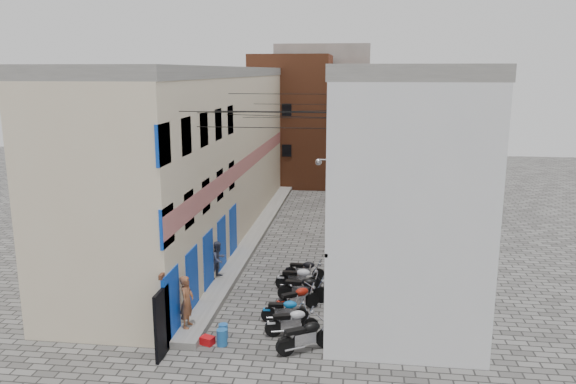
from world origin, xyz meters
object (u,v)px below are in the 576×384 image
at_px(motorcycle_c, 285,309).
at_px(motorcycle_f, 298,277).
at_px(motorcycle_b, 292,320).
at_px(water_jug_far, 223,331).
at_px(person_a, 187,302).
at_px(person_b, 218,259).
at_px(motorcycle_a, 306,334).
at_px(motorcycle_e, 303,287).
at_px(red_crate, 207,340).
at_px(motorcycle_d, 297,297).
at_px(motorcycle_g, 304,269).
at_px(water_jug_near, 222,337).

bearing_deg(motorcycle_c, motorcycle_f, 173.38).
relative_size(motorcycle_b, water_jug_far, 3.78).
relative_size(motorcycle_b, person_a, 1.02).
height_order(motorcycle_c, person_b, person_b).
bearing_deg(motorcycle_a, motorcycle_e, 156.26).
distance_m(water_jug_far, red_crate, 0.67).
bearing_deg(motorcycle_d, motorcycle_a, -24.14).
distance_m(motorcycle_d, person_a, 4.25).
distance_m(motorcycle_a, water_jug_far, 2.91).
relative_size(motorcycle_c, person_a, 0.95).
relative_size(motorcycle_c, water_jug_far, 3.51).
height_order(person_b, red_crate, person_b).
height_order(motorcycle_g, water_jug_far, motorcycle_g).
bearing_deg(red_crate, motorcycle_a, -0.82).
xyz_separation_m(motorcycle_a, red_crate, (-3.25, 0.05, -0.45)).
distance_m(motorcycle_f, person_b, 3.49).
distance_m(motorcycle_b, red_crate, 2.89).
distance_m(motorcycle_b, water_jug_near, 2.42).
bearing_deg(motorcycle_g, person_a, -30.23).
bearing_deg(motorcycle_g, water_jug_far, -19.03).
xyz_separation_m(motorcycle_d, red_crate, (-2.63, -3.00, -0.40)).
xyz_separation_m(person_a, water_jug_far, (1.28, -0.17, -0.92)).
height_order(motorcycle_a, person_b, person_b).
relative_size(motorcycle_e, red_crate, 4.76).
bearing_deg(motorcycle_e, water_jug_far, -32.87).
xyz_separation_m(motorcycle_g, person_a, (-3.45, -5.48, 0.65)).
distance_m(motorcycle_c, motorcycle_f, 3.08).
height_order(motorcycle_a, motorcycle_b, motorcycle_a).
relative_size(motorcycle_a, motorcycle_f, 1.06).
bearing_deg(person_a, motorcycle_c, -64.71).
bearing_deg(motorcycle_a, water_jug_near, -121.77).
xyz_separation_m(motorcycle_g, water_jug_far, (-2.16, -5.65, -0.27)).
height_order(water_jug_near, red_crate, water_jug_near).
height_order(motorcycle_b, water_jug_near, motorcycle_b).
bearing_deg(motorcycle_g, person_b, -76.25).
bearing_deg(motorcycle_d, red_crate, -76.83).
relative_size(motorcycle_a, person_b, 1.29).
relative_size(motorcycle_f, person_a, 1.05).
relative_size(motorcycle_b, red_crate, 4.37).
bearing_deg(water_jug_near, motorcycle_c, 47.53).
xyz_separation_m(motorcycle_c, motorcycle_g, (0.27, 4.18, 0.01)).
bearing_deg(motorcycle_b, water_jug_near, -80.49).
relative_size(motorcycle_c, motorcycle_f, 0.90).
xyz_separation_m(motorcycle_a, motorcycle_c, (-0.94, 2.03, -0.09)).
xyz_separation_m(water_jug_far, red_crate, (-0.41, -0.51, -0.11)).
xyz_separation_m(motorcycle_d, motorcycle_e, (0.13, 0.90, 0.06)).
bearing_deg(motorcycle_c, red_crate, -53.53).
bearing_deg(motorcycle_g, water_jug_near, -16.72).
relative_size(motorcycle_g, water_jug_near, 3.21).
distance_m(water_jug_near, red_crate, 0.51).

